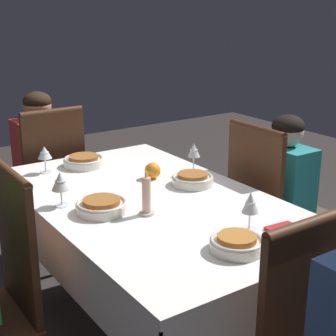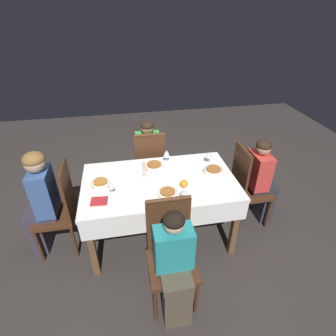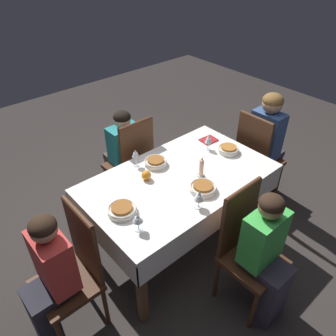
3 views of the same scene
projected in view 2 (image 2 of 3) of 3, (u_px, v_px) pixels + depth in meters
The scene contains 21 objects.
ground_plane at pixel (161, 234), 3.05m from camera, with size 8.00×8.00×0.00m, color #332D2B.
dining_table at pixel (160, 188), 2.68m from camera, with size 1.54×0.91×0.77m.
chair_east at pixel (60, 207), 2.64m from camera, with size 0.40×0.39×1.02m.
chair_west at pixel (247, 184), 2.96m from camera, with size 0.40×0.39×1.02m.
chair_north at pixel (171, 250), 2.18m from camera, with size 0.39×0.40×1.02m.
chair_south at pixel (150, 164), 3.33m from camera, with size 0.39×0.40×1.02m.
person_adult_denim at pixel (40, 199), 2.54m from camera, with size 0.34×0.30×1.18m.
person_child_red at pixel (261, 179), 2.96m from camera, with size 0.33×0.30×1.08m.
person_child_teal at pixel (175, 265), 2.02m from camera, with size 0.30×0.33×1.04m.
person_child_green at pixel (148, 155), 3.44m from camera, with size 0.30×0.33×1.08m.
bowl_east at pixel (101, 183), 2.54m from camera, with size 0.19×0.19×0.06m.
wine_glass_east at pixel (111, 185), 2.39m from camera, with size 0.06×0.06×0.15m.
bowl_west at pixel (213, 170), 2.74m from camera, with size 0.21×0.21×0.06m.
wine_glass_west at pixel (209, 155), 2.87m from camera, with size 0.07×0.07×0.13m.
bowl_north at pixel (168, 193), 2.41m from camera, with size 0.19×0.19×0.06m.
wine_glass_north at pixel (184, 191), 2.30m from camera, with size 0.06×0.06×0.15m.
bowl_south at pixel (154, 166), 2.81m from camera, with size 0.21×0.21×0.06m.
wine_glass_south at pixel (167, 154), 2.89m from camera, with size 0.07×0.07×0.15m.
candle_centerpiece at pixel (144, 170), 2.66m from camera, with size 0.06×0.06×0.18m.
orange_fruit at pixel (184, 184), 2.52m from camera, with size 0.08×0.08×0.08m, color orange.
napkin_red_folded at pixel (99, 201), 2.35m from camera, with size 0.16×0.13×0.01m.
Camera 2 is at (0.31, 2.13, 2.29)m, focal length 28.00 mm.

